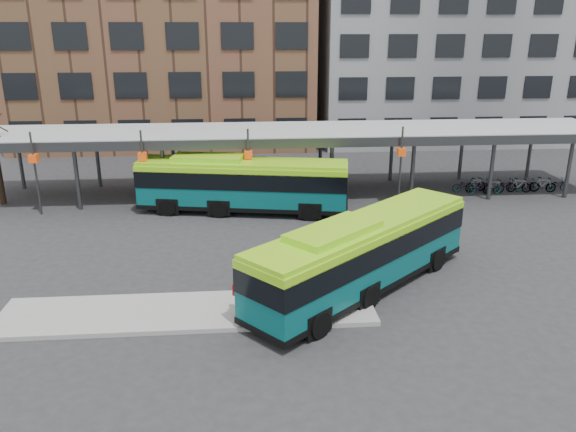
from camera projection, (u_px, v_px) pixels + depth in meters
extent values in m
plane|color=#28282B|center=(322.00, 276.00, 24.42)|extent=(120.00, 120.00, 0.00)
cube|color=gray|center=(189.00, 312.00, 21.13)|extent=(14.00, 3.00, 0.18)
cube|color=#999B9E|center=(295.00, 132.00, 35.42)|extent=(40.00, 6.00, 0.35)
cube|color=#383A3D|center=(300.00, 143.00, 32.63)|extent=(40.00, 0.15, 0.55)
cylinder|color=#383A3D|center=(20.00, 161.00, 37.06)|extent=(0.24, 0.24, 3.80)
cylinder|color=#383A3D|center=(77.00, 178.00, 32.72)|extent=(0.24, 0.24, 3.80)
cylinder|color=#383A3D|center=(98.00, 159.00, 37.45)|extent=(0.24, 0.24, 3.80)
cylinder|color=#383A3D|center=(164.00, 176.00, 33.11)|extent=(0.24, 0.24, 3.80)
cylinder|color=#383A3D|center=(173.00, 158.00, 37.83)|extent=(0.24, 0.24, 3.80)
cylinder|color=#383A3D|center=(249.00, 175.00, 33.50)|extent=(0.24, 0.24, 3.80)
cylinder|color=#383A3D|center=(248.00, 157.00, 38.22)|extent=(0.24, 0.24, 3.80)
cylinder|color=#383A3D|center=(331.00, 173.00, 33.88)|extent=(0.24, 0.24, 3.80)
cylinder|color=#383A3D|center=(320.00, 155.00, 38.61)|extent=(0.24, 0.24, 3.80)
cylinder|color=#383A3D|center=(412.00, 171.00, 34.27)|extent=(0.24, 0.24, 3.80)
cylinder|color=#383A3D|center=(391.00, 154.00, 38.99)|extent=(0.24, 0.24, 3.80)
cylinder|color=#383A3D|center=(492.00, 170.00, 34.66)|extent=(0.24, 0.24, 3.80)
cylinder|color=#383A3D|center=(461.00, 153.00, 39.38)|extent=(0.24, 0.24, 3.80)
cylinder|color=#383A3D|center=(569.00, 168.00, 35.04)|extent=(0.24, 0.24, 3.80)
cylinder|color=#383A3D|center=(530.00, 151.00, 39.76)|extent=(0.24, 0.24, 3.80)
cylinder|color=#383A3D|center=(36.00, 174.00, 31.65)|extent=(0.12, 0.12, 4.80)
cube|color=#C83E0B|center=(34.00, 158.00, 31.37)|extent=(0.45, 0.45, 0.45)
cylinder|color=#383A3D|center=(144.00, 172.00, 32.12)|extent=(0.12, 0.12, 4.80)
cube|color=#C83E0B|center=(142.00, 157.00, 31.83)|extent=(0.45, 0.45, 0.45)
cylinder|color=#383A3D|center=(249.00, 170.00, 32.58)|extent=(0.12, 0.12, 4.80)
cube|color=#C83E0B|center=(248.00, 155.00, 32.29)|extent=(0.45, 0.45, 0.45)
cylinder|color=#383A3D|center=(400.00, 167.00, 33.28)|extent=(0.12, 0.12, 4.80)
cube|color=#C83E0B|center=(401.00, 152.00, 32.99)|extent=(0.45, 0.45, 0.45)
cube|color=brown|center=(165.00, 19.00, 50.35)|extent=(26.00, 14.00, 22.00)
cube|color=slate|center=(446.00, 30.00, 52.68)|extent=(24.00, 14.00, 20.00)
cube|color=#075457|center=(364.00, 255.00, 22.63)|extent=(10.34, 9.53, 2.43)
cube|color=black|center=(364.00, 243.00, 22.48)|extent=(10.41, 9.60, 0.92)
cube|color=#8FDE16|center=(365.00, 224.00, 22.21)|extent=(10.28, 9.45, 0.19)
cube|color=#8FDE16|center=(334.00, 232.00, 20.83)|extent=(4.07, 3.88, 0.34)
cube|color=black|center=(362.00, 279.00, 22.98)|extent=(10.42, 9.61, 0.23)
cylinder|color=black|center=(437.00, 260.00, 24.85)|extent=(0.92, 0.86, 0.97)
cylinder|color=black|center=(392.00, 246.00, 26.40)|extent=(0.92, 0.86, 0.97)
cylinder|color=black|center=(369.00, 297.00, 21.40)|extent=(0.92, 0.86, 0.97)
cylinder|color=black|center=(322.00, 279.00, 22.96)|extent=(0.92, 0.86, 0.97)
cylinder|color=black|center=(319.00, 325.00, 19.41)|extent=(0.92, 0.86, 0.97)
cylinder|color=black|center=(271.00, 303.00, 20.97)|extent=(0.92, 0.86, 0.97)
cube|color=#075457|center=(243.00, 185.00, 32.41)|extent=(12.21, 4.67, 2.49)
cube|color=black|center=(243.00, 177.00, 32.25)|extent=(12.27, 4.74, 0.95)
cube|color=#8FDE16|center=(242.00, 163.00, 31.98)|extent=(12.19, 4.57, 0.20)
cube|color=#8FDE16|center=(208.00, 158.00, 32.12)|extent=(4.25, 2.50, 0.35)
cube|color=black|center=(243.00, 204.00, 32.77)|extent=(12.28, 4.74, 0.24)
cylinder|color=black|center=(310.00, 212.00, 31.22)|extent=(1.03, 0.48, 1.00)
cylinder|color=black|center=(313.00, 199.00, 33.51)|extent=(1.03, 0.48, 1.00)
cylinder|color=black|center=(219.00, 209.00, 31.73)|extent=(1.03, 0.48, 1.00)
cylinder|color=black|center=(228.00, 197.00, 34.02)|extent=(1.03, 0.48, 1.00)
cylinder|color=black|center=(167.00, 207.00, 32.03)|extent=(1.03, 0.48, 1.00)
cylinder|color=black|center=(180.00, 195.00, 34.32)|extent=(1.03, 0.48, 1.00)
imported|color=black|center=(240.00, 293.00, 20.61)|extent=(0.70, 0.70, 1.64)
cube|color=maroon|center=(237.00, 289.00, 20.40)|extent=(0.34, 0.34, 0.44)
imported|color=slate|center=(465.00, 185.00, 36.73)|extent=(1.67, 0.66, 0.86)
imported|color=slate|center=(476.00, 185.00, 36.74)|extent=(1.65, 0.89, 0.95)
imported|color=slate|center=(480.00, 186.00, 36.29)|extent=(1.93, 0.93, 0.97)
imported|color=slate|center=(494.00, 187.00, 36.31)|extent=(1.64, 0.71, 0.95)
imported|color=slate|center=(505.00, 186.00, 36.49)|extent=(1.94, 1.15, 0.96)
imported|color=slate|center=(519.00, 185.00, 36.59)|extent=(1.65, 0.77, 0.96)
imported|color=slate|center=(527.00, 185.00, 36.84)|extent=(1.70, 0.80, 0.86)
imported|color=slate|center=(543.00, 185.00, 36.63)|extent=(1.74, 0.83, 1.01)
imported|color=slate|center=(557.00, 185.00, 36.83)|extent=(1.78, 1.00, 0.89)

